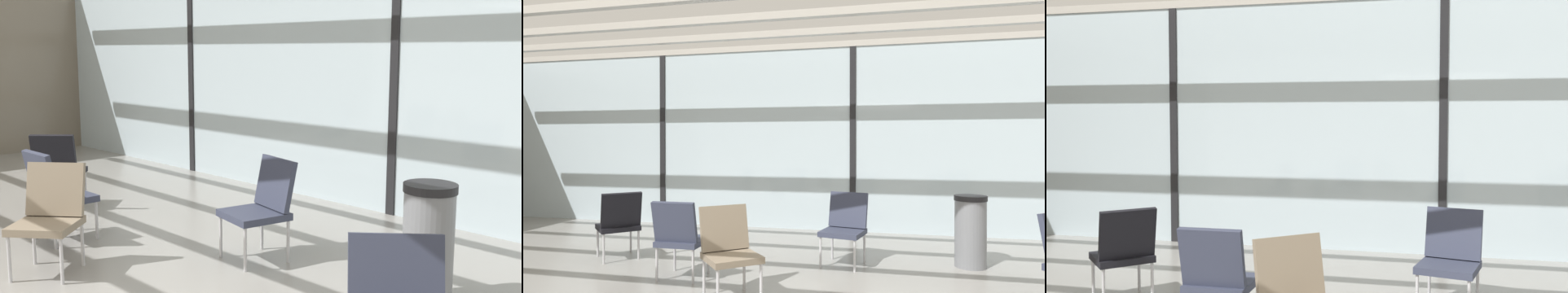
% 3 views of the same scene
% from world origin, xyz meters
% --- Properties ---
extents(glass_curtain_wall, '(14.00, 0.08, 3.11)m').
position_xyz_m(glass_curtain_wall, '(0.00, 5.20, 1.56)').
color(glass_curtain_wall, silver).
rests_on(glass_curtain_wall, ground).
extents(window_mullion_0, '(0.10, 0.12, 3.11)m').
position_xyz_m(window_mullion_0, '(-3.50, 5.20, 1.56)').
color(window_mullion_0, black).
rests_on(window_mullion_0, ground).
extents(window_mullion_1, '(0.10, 0.12, 3.11)m').
position_xyz_m(window_mullion_1, '(0.00, 5.20, 1.56)').
color(window_mullion_1, black).
rests_on(window_mullion_1, ground).
extents(parked_airplane, '(11.89, 3.77, 3.77)m').
position_xyz_m(parked_airplane, '(1.56, 11.66, 1.89)').
color(parked_airplane, silver).
rests_on(parked_airplane, ground).
extents(lounge_chair_1, '(0.48, 0.53, 0.87)m').
position_xyz_m(lounge_chair_1, '(-1.63, 2.09, 0.49)').
color(lounge_chair_1, '#33384C').
rests_on(lounge_chair_1, ground).
extents(lounge_chair_2, '(0.58, 0.62, 0.87)m').
position_xyz_m(lounge_chair_2, '(0.07, 3.15, 0.49)').
color(lounge_chair_2, '#33384C').
rests_on(lounge_chair_2, ground).
extents(lounge_chair_5, '(0.71, 0.71, 0.87)m').
position_xyz_m(lounge_chair_5, '(-2.76, 2.68, 0.49)').
color(lounge_chair_5, black).
rests_on(lounge_chair_5, ground).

